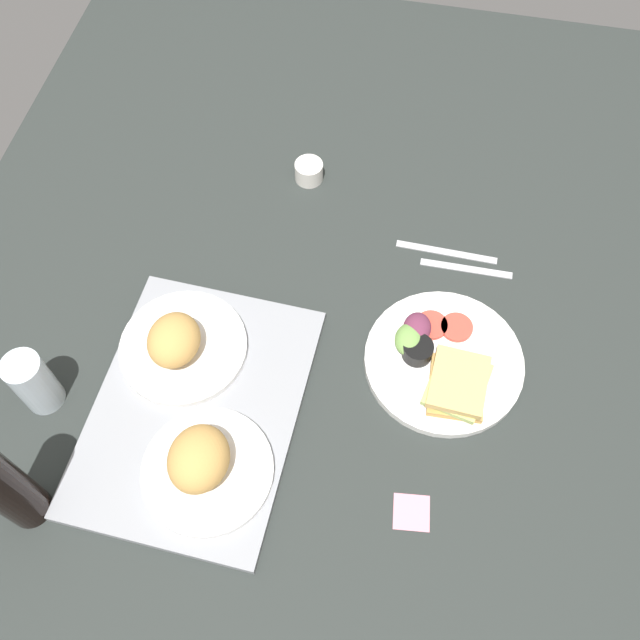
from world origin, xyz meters
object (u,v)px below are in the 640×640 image
Objects in this scene: bread_plate_far at (179,344)px; fork at (466,268)px; bread_plate_near at (203,464)px; espresso_cup at (309,171)px; soda_bottle at (2,486)px; sticky_note at (412,512)px; drinking_glass at (34,382)px; knife at (446,252)px; serving_tray at (197,409)px; plate_with_salad at (442,360)px.

bread_plate_far reaches higher than fork.
bread_plate_near reaches higher than bread_plate_far.
bread_plate_far is 3.88× the size of espresso_cup.
sticky_note is (10.92, -57.56, -11.66)cm from soda_bottle.
fork is at bearing -4.74° from sticky_note.
soda_bottle reaches higher than sticky_note.
drinking_glass is at bearing 30.43° from fork.
sticky_note is at bearing 91.31° from knife.
drinking_glass is (-12.18, 20.11, 1.94)cm from bread_plate_far.
soda_bottle is 1.38× the size of fork.
bread_plate_near reaches higher than serving_tray.
fork is at bearing -59.05° from drinking_glass.
plate_with_salad is (26.33, -34.00, -2.98)cm from bread_plate_near.
bread_plate_near is 30.82cm from drinking_glass.
plate_with_salad is (16.47, -38.52, 0.96)cm from serving_tray.
bread_plate_near is at bearing 127.75° from plate_with_salad.
fork is (20.67, -2.42, -1.51)cm from plate_with_salad.
soda_bottle is 59.74cm from sticky_note.
fork is (27.60, -46.24, -4.02)cm from bread_plate_far.
soda_bottle reaches higher than serving_tray.
soda_bottle is (-17.80, -4.92, 5.51)cm from drinking_glass.
bread_plate_near is at bearing -67.05° from soda_bottle.
espresso_cup is at bearing 40.12° from plate_with_salad.
drinking_glass reaches higher than sticky_note.
fork is at bearing -59.17° from bread_plate_far.
bread_plate_near reaches higher than knife.
plate_with_salad is 1.60× the size of fork.
soda_bottle reaches higher than drinking_glass.
espresso_cup is (52.88, -7.84, 1.20)cm from serving_tray.
soda_bottle is at bearing 112.95° from bread_plate_near.
drinking_glass is at bearing 83.72° from sticky_note.
bread_plate_far is at bearing 26.86° from bread_plate_near.
soda_bottle is 1.23× the size of knife.
drinking_glass is 0.65× the size of knife.
bread_plate_near is 28.04cm from soda_bottle.
drinking_glass is 19.27cm from soda_bottle.
sticky_note is (-49.67, -0.13, -0.19)cm from knife.
serving_tray is 1.66× the size of plate_with_salad.
espresso_cup is 0.29× the size of knife.
plate_with_salad is at bearing -52.25° from bread_plate_near.
bread_plate_near is 32.89cm from sticky_note.
fork is (57.59, -61.43, -11.47)cm from soda_bottle.
bread_plate_near is 1.21× the size of fork.
soda_bottle is at bearing 42.63° from fork.
soda_bottle is at bearing 158.88° from espresso_cup.
soda_bottle reaches higher than plate_with_salad.
drinking_glass is at bearing 95.95° from serving_tray.
bread_plate_far is (19.39, 9.82, -0.48)cm from bread_plate_near.
soda_bottle is 84.27cm from knife.
espresso_cup is at bearing -22.49° from knife.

